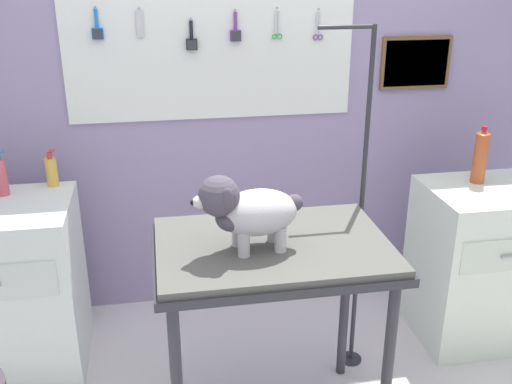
{
  "coord_description": "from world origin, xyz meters",
  "views": [
    {
      "loc": [
        -0.47,
        -1.85,
        1.92
      ],
      "look_at": [
        -0.12,
        0.15,
        1.11
      ],
      "focal_mm": 41.22,
      "sensor_mm": 36.0,
      "label": 1
    }
  ],
  "objects_px": {
    "grooming_table": "(273,264)",
    "soda_bottle": "(480,156)",
    "dog": "(247,210)",
    "cabinet_right": "(485,263)",
    "grooming_arm": "(359,222)",
    "pump_bottle_white": "(1,177)"
  },
  "relations": [
    {
      "from": "grooming_arm",
      "to": "dog",
      "type": "bearing_deg",
      "value": -146.56
    },
    {
      "from": "grooming_arm",
      "to": "pump_bottle_white",
      "type": "bearing_deg",
      "value": 165.51
    },
    {
      "from": "dog",
      "to": "soda_bottle",
      "type": "distance_m",
      "value": 1.43
    },
    {
      "from": "dog",
      "to": "pump_bottle_white",
      "type": "height_order",
      "value": "dog"
    },
    {
      "from": "cabinet_right",
      "to": "soda_bottle",
      "type": "bearing_deg",
      "value": 120.52
    },
    {
      "from": "dog",
      "to": "soda_bottle",
      "type": "height_order",
      "value": "dog"
    },
    {
      "from": "cabinet_right",
      "to": "grooming_arm",
      "type": "bearing_deg",
      "value": -170.49
    },
    {
      "from": "pump_bottle_white",
      "to": "soda_bottle",
      "type": "bearing_deg",
      "value": -4.85
    },
    {
      "from": "grooming_table",
      "to": "cabinet_right",
      "type": "relative_size",
      "value": 1.1
    },
    {
      "from": "soda_bottle",
      "to": "cabinet_right",
      "type": "bearing_deg",
      "value": -59.48
    },
    {
      "from": "cabinet_right",
      "to": "pump_bottle_white",
      "type": "bearing_deg",
      "value": 173.0
    },
    {
      "from": "dog",
      "to": "pump_bottle_white",
      "type": "distance_m",
      "value": 1.33
    },
    {
      "from": "cabinet_right",
      "to": "soda_bottle",
      "type": "distance_m",
      "value": 0.57
    },
    {
      "from": "grooming_table",
      "to": "soda_bottle",
      "type": "height_order",
      "value": "soda_bottle"
    },
    {
      "from": "grooming_arm",
      "to": "soda_bottle",
      "type": "bearing_deg",
      "value": 17.53
    },
    {
      "from": "grooming_arm",
      "to": "dog",
      "type": "xyz_separation_m",
      "value": [
        -0.59,
        -0.39,
        0.27
      ]
    },
    {
      "from": "grooming_table",
      "to": "dog",
      "type": "relative_size",
      "value": 2.18
    },
    {
      "from": "cabinet_right",
      "to": "grooming_table",
      "type": "bearing_deg",
      "value": -159.2
    },
    {
      "from": "grooming_table",
      "to": "pump_bottle_white",
      "type": "distance_m",
      "value": 1.4
    },
    {
      "from": "grooming_arm",
      "to": "pump_bottle_white",
      "type": "relative_size",
      "value": 7.54
    },
    {
      "from": "cabinet_right",
      "to": "soda_bottle",
      "type": "height_order",
      "value": "soda_bottle"
    },
    {
      "from": "grooming_arm",
      "to": "cabinet_right",
      "type": "relative_size",
      "value": 1.97
    }
  ]
}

